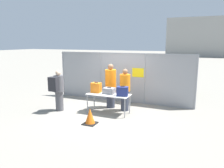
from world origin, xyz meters
name	(u,v)px	position (x,y,z in m)	size (l,w,h in m)	color
ground_plane	(107,111)	(0.00, 0.00, 0.00)	(120.00, 120.00, 0.00)	gray
fence_section	(122,76)	(0.01, 1.66, 1.18)	(6.53, 0.07, 2.27)	gray
inspection_table	(108,96)	(0.15, -0.18, 0.70)	(1.68, 0.70, 0.77)	silver
suitcase_orange	(96,88)	(-0.40, -0.12, 0.96)	(0.38, 0.29, 0.42)	orange
suitcase_grey	(109,91)	(0.14, -0.09, 0.88)	(0.44, 0.36, 0.25)	slate
suitcase_navy	(122,91)	(0.75, -0.23, 0.94)	(0.46, 0.34, 0.37)	navy
traveler_hooded	(58,89)	(-1.82, -0.70, 0.91)	(0.41, 0.63, 1.65)	#4C4C51
security_worker_near	(111,85)	(-0.08, 0.58, 0.96)	(0.46, 0.46, 1.86)	#383D4C
security_worker_far	(125,89)	(0.61, 0.42, 0.88)	(0.42, 0.42, 1.70)	#383D4C
utility_trailer	(159,85)	(1.22, 4.31, 0.41)	(4.11, 2.22, 0.69)	#4C6B47
distant_hangar	(209,38)	(3.87, 41.38, 3.61)	(15.35, 11.38, 7.22)	#999993
traffic_cone	(90,117)	(0.04, -1.47, 0.25)	(0.44, 0.44, 0.55)	black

